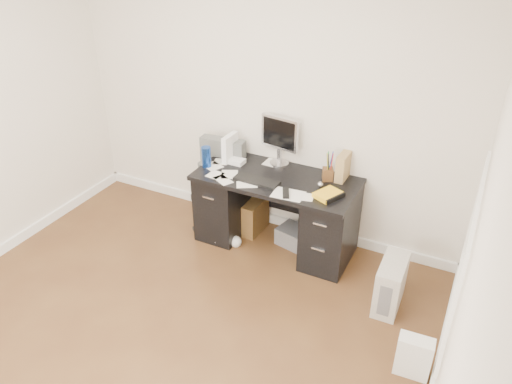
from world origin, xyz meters
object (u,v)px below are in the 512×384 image
lcd_monitor (280,141)px  wicker_basket (246,214)px  desk (276,210)px  keyboard (257,181)px  pc_tower (391,284)px  office_chair (218,187)px

lcd_monitor → wicker_basket: size_ratio=1.41×
desk → keyboard: size_ratio=3.58×
pc_tower → wicker_basket: pc_tower is taller
pc_tower → wicker_basket: (-1.59, 0.49, -0.04)m
desk → pc_tower: 1.27m
wicker_basket → keyboard: bearing=-47.5°
desk → office_chair: bearing=176.9°
desk → wicker_basket: desk is taller
office_chair → pc_tower: bearing=-16.9°
desk → wicker_basket: size_ratio=4.30×
office_chair → pc_tower: (1.87, -0.40, -0.25)m
keyboard → pc_tower: keyboard is taller
wicker_basket → office_chair: bearing=-162.1°
lcd_monitor → office_chair: bearing=-149.5°
pc_tower → keyboard: bearing=170.1°
desk → wicker_basket: bearing=162.2°
desk → pc_tower: desk is taller
lcd_monitor → office_chair: size_ratio=0.53×
office_chair → wicker_basket: bearing=13.1°
keyboard → wicker_basket: 0.70m
lcd_monitor → pc_tower: 1.64m
lcd_monitor → wicker_basket: 0.88m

